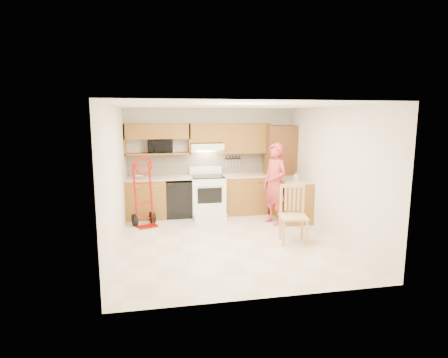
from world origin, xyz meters
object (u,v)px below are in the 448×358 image
object	(u,v)px
hand_truck	(145,195)
person	(275,184)
dining_chair	(294,215)
range	(208,193)
microwave	(160,146)

from	to	relation	value
hand_truck	person	bearing A→B (deg)	-28.85
dining_chair	range	bearing A→B (deg)	133.02
hand_truck	dining_chair	bearing A→B (deg)	-52.49
range	dining_chair	xyz separation A→B (m)	(1.28, -2.10, -0.03)
hand_truck	dining_chair	distance (m)	3.14
microwave	dining_chair	xyz separation A→B (m)	(2.34, -2.40, -1.11)
microwave	hand_truck	size ratio (longest dim) A/B	0.42
microwave	person	distance (m)	2.76
microwave	person	bearing A→B (deg)	-26.05
range	person	world-z (taller)	person
microwave	dining_chair	bearing A→B (deg)	-46.38
microwave	range	world-z (taller)	microwave
microwave	range	xyz separation A→B (m)	(1.06, -0.30, -1.08)
hand_truck	dining_chair	size ratio (longest dim) A/B	1.26
hand_truck	dining_chair	world-z (taller)	hand_truck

